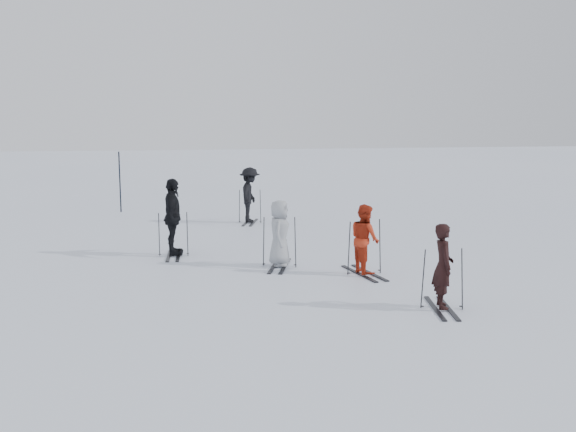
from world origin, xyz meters
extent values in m
plane|color=silver|center=(0.00, 0.00, 0.00)|extent=(120.00, 120.00, 0.00)
imported|color=black|center=(1.72, -4.09, 0.76)|extent=(0.48, 0.62, 1.52)
imported|color=#B32B14|center=(1.23, -1.26, 0.76)|extent=(0.67, 0.81, 1.52)
imported|color=#9BA0A4|center=(-0.45, -0.16, 0.76)|extent=(0.70, 0.86, 1.52)
imported|color=black|center=(-2.81, 1.56, 0.95)|extent=(0.57, 1.16, 1.91)
imported|color=black|center=(-0.13, 6.32, 0.90)|extent=(0.99, 1.31, 1.81)
cylinder|color=black|center=(-4.40, 9.84, 1.11)|extent=(0.06, 0.06, 2.22)
camera|label=1|loc=(-3.35, -14.40, 3.36)|focal=40.00mm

